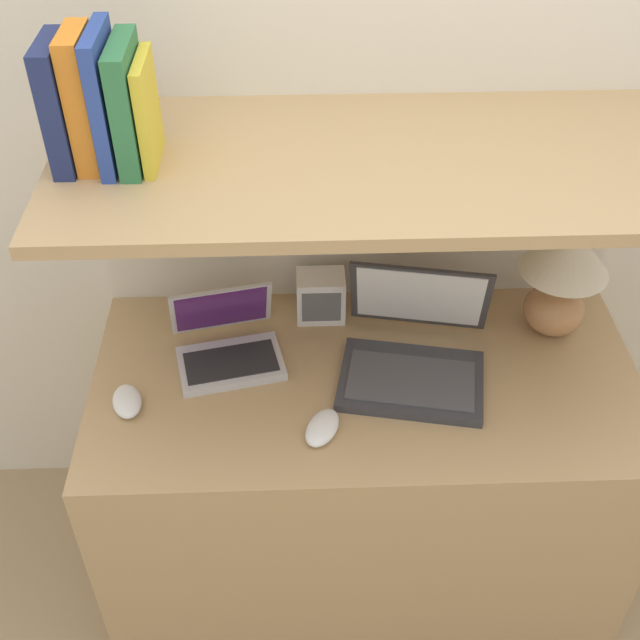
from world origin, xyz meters
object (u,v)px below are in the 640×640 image
object	(u,v)px
table_lamp	(563,270)
book_navy	(60,104)
router_box	(321,296)
book_orange	(83,100)
laptop_large	(414,351)
laptop_small	(228,345)
book_yellow	(148,112)
book_blue	(105,99)
book_green	(128,104)
computer_mouse	(322,428)
second_mouse	(127,401)

from	to	relation	value
table_lamp	book_navy	bearing A→B (deg)	-175.49
router_box	book_navy	bearing A→B (deg)	-162.27
book_navy	book_orange	size ratio (longest dim) A/B	0.94
laptop_large	laptop_small	world-z (taller)	laptop_large
laptop_small	book_yellow	distance (m)	0.60
router_box	table_lamp	bearing A→B (deg)	-7.35
book_navy	book_blue	bearing A→B (deg)	0.00
laptop_large	book_green	distance (m)	0.82
book_green	computer_mouse	bearing A→B (deg)	-34.45
computer_mouse	book_navy	world-z (taller)	book_navy
laptop_large	book_blue	distance (m)	0.86
laptop_small	computer_mouse	bearing A→B (deg)	-49.40
second_mouse	book_blue	distance (m)	0.66
book_navy	book_yellow	xyz separation A→B (m)	(0.16, 0.00, -0.02)
second_mouse	router_box	size ratio (longest dim) A/B	0.95
table_lamp	laptop_large	size ratio (longest dim) A/B	0.79
laptop_large	book_navy	world-z (taller)	book_navy
second_mouse	book_navy	xyz separation A→B (m)	(-0.05, 0.15, 0.63)
router_box	book_orange	size ratio (longest dim) A/B	0.48
table_lamp	book_green	world-z (taller)	book_green
book_navy	book_orange	bearing A→B (deg)	0.00
book_navy	book_green	distance (m)	0.12
book_yellow	second_mouse	bearing A→B (deg)	-127.56
laptop_large	computer_mouse	world-z (taller)	laptop_large
router_box	book_green	xyz separation A→B (m)	(-0.36, -0.16, 0.59)
second_mouse	router_box	bearing A→B (deg)	34.41
second_mouse	laptop_large	bearing A→B (deg)	8.84
table_lamp	second_mouse	distance (m)	1.04
laptop_small	router_box	xyz separation A→B (m)	(0.22, 0.15, 0.02)
laptop_large	computer_mouse	xyz separation A→B (m)	(-0.22, -0.19, -0.04)
second_mouse	book_green	world-z (taller)	book_green
second_mouse	book_yellow	xyz separation A→B (m)	(0.11, 0.15, 0.62)
computer_mouse	router_box	bearing A→B (deg)	88.32
book_yellow	book_navy	bearing A→B (deg)	180.00
table_lamp	book_yellow	xyz separation A→B (m)	(-0.89, -0.08, 0.45)
laptop_large	router_box	bearing A→B (deg)	135.88
book_navy	book_green	size ratio (longest dim) A/B	1.02
laptop_large	book_yellow	world-z (taller)	book_yellow
book_blue	book_green	bearing A→B (deg)	0.00
table_lamp	router_box	distance (m)	0.58
book_orange	router_box	bearing A→B (deg)	19.37
book_navy	book_yellow	world-z (taller)	book_navy
book_orange	book_blue	bearing A→B (deg)	0.00
laptop_large	laptop_small	xyz separation A→B (m)	(-0.43, 0.05, -0.01)
laptop_small	book_blue	bearing A→B (deg)	-177.35
book_navy	book_blue	xyz separation A→B (m)	(0.08, 0.00, 0.01)
laptop_large	second_mouse	xyz separation A→B (m)	(-0.65, -0.10, -0.04)
book_green	book_yellow	bearing A→B (deg)	0.00
laptop_small	book_green	distance (m)	0.62
laptop_large	laptop_small	size ratio (longest dim) A/B	1.36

